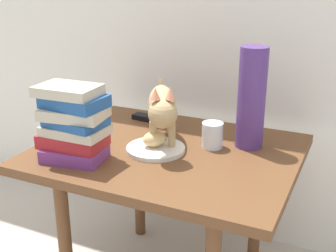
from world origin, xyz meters
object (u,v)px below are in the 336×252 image
(green_vase, at_px, (252,98))
(candle_jar, at_px, (212,136))
(bread_roll, at_px, (155,139))
(book_stack, at_px, (74,124))
(side_table, at_px, (168,167))
(plate, at_px, (156,149))
(cat, at_px, (162,107))
(tv_remote, at_px, (151,118))

(green_vase, distance_m, candle_jar, 0.18)
(bread_roll, relative_size, book_stack, 0.34)
(side_table, xyz_separation_m, bread_roll, (-0.04, -0.03, 0.11))
(candle_jar, bearing_deg, bread_roll, -147.46)
(book_stack, bearing_deg, plate, 39.48)
(candle_jar, bearing_deg, cat, -164.21)
(plate, xyz_separation_m, tv_remote, (-0.15, 0.26, 0.00))
(side_table, relative_size, green_vase, 2.50)
(plate, distance_m, book_stack, 0.28)
(plate, bearing_deg, side_table, 47.29)
(book_stack, bearing_deg, candle_jar, 37.50)
(plate, xyz_separation_m, candle_jar, (0.15, 0.11, 0.03))
(book_stack, bearing_deg, green_vase, 35.84)
(side_table, bearing_deg, plate, -132.71)
(cat, xyz_separation_m, green_vase, (0.27, 0.11, 0.03))
(side_table, xyz_separation_m, candle_jar, (0.13, 0.08, 0.10))
(side_table, height_order, book_stack, book_stack)
(book_stack, distance_m, candle_jar, 0.45)
(green_vase, height_order, candle_jar, green_vase)
(side_table, bearing_deg, bread_roll, -142.95)
(bread_roll, bearing_deg, plate, -42.57)
(plate, height_order, green_vase, green_vase)
(bread_roll, xyz_separation_m, candle_jar, (0.16, 0.10, -0.00))
(book_stack, bearing_deg, cat, 49.75)
(book_stack, distance_m, tv_remote, 0.43)
(side_table, height_order, bread_roll, bread_roll)
(bread_roll, xyz_separation_m, green_vase, (0.27, 0.16, 0.13))
(book_stack, relative_size, tv_remote, 1.56)
(side_table, relative_size, plate, 4.35)
(candle_jar, relative_size, tv_remote, 0.57)
(side_table, height_order, tv_remote, tv_remote)
(tv_remote, bearing_deg, book_stack, -90.81)
(cat, relative_size, candle_jar, 5.14)
(green_vase, height_order, tv_remote, green_vase)
(cat, xyz_separation_m, book_stack, (-0.19, -0.22, -0.02))
(cat, relative_size, tv_remote, 2.91)
(plate, height_order, book_stack, book_stack)
(plate, xyz_separation_m, book_stack, (-0.20, -0.16, 0.11))
(bread_roll, height_order, green_vase, green_vase)
(candle_jar, bearing_deg, side_table, -148.81)
(book_stack, distance_m, green_vase, 0.57)
(green_vase, relative_size, tv_remote, 2.21)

